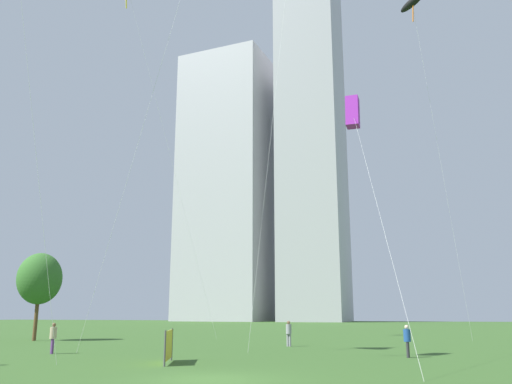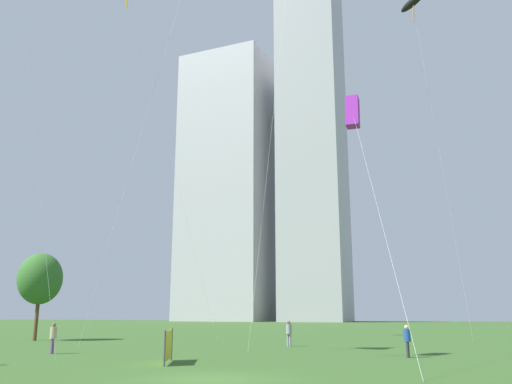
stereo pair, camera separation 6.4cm
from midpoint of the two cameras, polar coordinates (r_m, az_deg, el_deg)
name	(u,v)px [view 2 (the right image)]	position (r m, az deg, el deg)	size (l,w,h in m)	color
ground	(210,380)	(18.41, -4.88, -19.69)	(280.00, 280.00, 0.00)	#335623
person_standing_0	(407,339)	(28.09, 16.21, -15.09)	(0.35, 0.35, 1.57)	#2D2D33
person_standing_1	(53,336)	(31.58, -21.17, -14.40)	(0.36, 0.36, 1.63)	#593372
person_standing_3	(289,332)	(36.12, 3.66, -14.94)	(0.37, 0.37, 1.65)	gray
kite_flying_3	(413,3)	(50.72, 16.73, 19.12)	(3.88, 4.26, 29.40)	silver
kite_flying_5	(353,112)	(31.82, 10.53, 8.54)	(3.82, 11.38, 14.72)	silver
park_tree_1	(40,279)	(47.18, -22.42, -8.73)	(3.56, 3.56, 7.03)	brown
distant_highrise_0	(313,137)	(156.96, 6.27, 6.02)	(17.05, 24.99, 106.70)	#A8A8AD
distant_highrise_1	(228,184)	(160.22, -3.07, 0.85)	(25.79, 19.90, 81.41)	#A8A8AD
event_banner	(168,345)	(24.35, -9.45, -16.14)	(1.18, 2.74, 1.44)	#4C4C4C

